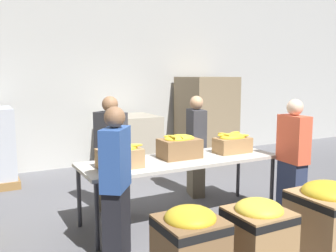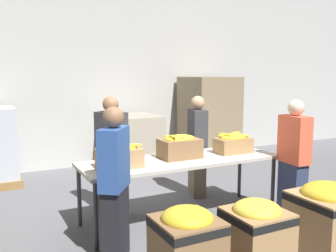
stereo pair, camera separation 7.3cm
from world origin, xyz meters
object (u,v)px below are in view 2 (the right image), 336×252
volunteer_0 (112,155)px  donation_bin_2 (328,216)px  sorting_table (181,163)px  banana_box_1 (180,146)px  volunteer_3 (115,185)px  donation_bin_1 (256,235)px  banana_box_0 (119,155)px  banana_box_2 (233,143)px  volunteer_2 (197,147)px  pallet_stack_2 (209,119)px  donation_bin_0 (187,249)px  pallet_stack_1 (132,143)px  volunteer_1 (293,160)px

volunteer_0 → donation_bin_2: (1.59, -2.09, -0.38)m
sorting_table → volunteer_0: 0.93m
banana_box_1 → volunteer_3: 1.28m
sorting_table → volunteer_0: bearing=138.1°
sorting_table → donation_bin_1: sorting_table is taller
donation_bin_2 → banana_box_0: bearing=140.8°
banana_box_2 → volunteer_2: bearing=100.2°
volunteer_3 → pallet_stack_2: pallet_stack_2 is taller
volunteer_0 → donation_bin_0: (-0.06, -2.09, -0.37)m
banana_box_1 → pallet_stack_2: pallet_stack_2 is taller
volunteer_0 → pallet_stack_2: pallet_stack_2 is taller
banana_box_2 → donation_bin_2: (0.11, -1.46, -0.52)m
donation_bin_2 → pallet_stack_1: pallet_stack_1 is taller
volunteer_0 → donation_bin_2: size_ratio=2.09×
volunteer_1 → volunteer_2: (-0.62, 1.30, -0.00)m
banana_box_1 → volunteer_2: size_ratio=0.33×
banana_box_1 → pallet_stack_1: (0.35, 2.51, -0.41)m
banana_box_0 → pallet_stack_2: 4.05m
sorting_table → banana_box_2: bearing=-0.6°
volunteer_2 → pallet_stack_1: (-0.30, 1.87, -0.24)m
banana_box_1 → banana_box_0: bearing=-172.8°
pallet_stack_1 → volunteer_2: bearing=-80.9°
donation_bin_1 → pallet_stack_1: 4.05m
sorting_table → banana_box_1: size_ratio=5.02×
donation_bin_1 → pallet_stack_1: bearing=84.5°
banana_box_0 → pallet_stack_1: (1.19, 2.62, -0.41)m
banana_box_1 → volunteer_3: bearing=-148.6°
volunteer_3 → donation_bin_2: size_ratio=2.06×
volunteer_0 → donation_bin_1: bearing=-10.8°
donation_bin_0 → volunteer_0: bearing=88.3°
donation_bin_2 → volunteer_0: bearing=127.3°
banana_box_2 → pallet_stack_1: 2.64m
volunteer_0 → volunteer_1: (1.97, -1.23, -0.01)m
banana_box_2 → pallet_stack_2: (1.37, 2.68, -0.04)m
banana_box_1 → donation_bin_0: size_ratio=0.66×
donation_bin_0 → pallet_stack_2: size_ratio=0.43×
sorting_table → banana_box_0: 0.85m
volunteer_0 → volunteer_3: size_ratio=1.01×
volunteer_1 → volunteer_3: (-2.35, -0.00, 0.00)m
volunteer_2 → donation_bin_0: bearing=-18.1°
donation_bin_1 → donation_bin_2: donation_bin_2 is taller
sorting_table → volunteer_2: bearing=46.3°
banana_box_1 → volunteer_3: size_ratio=0.33×
sorting_table → volunteer_1: size_ratio=1.66×
donation_bin_0 → volunteer_1: bearing=22.9°
volunteer_2 → volunteer_3: size_ratio=0.99×
volunteer_0 → volunteer_3: volunteer_0 is taller
sorting_table → pallet_stack_2: size_ratio=1.43×
donation_bin_0 → donation_bin_2: bearing=0.0°
pallet_stack_2 → volunteer_0: bearing=-144.3°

